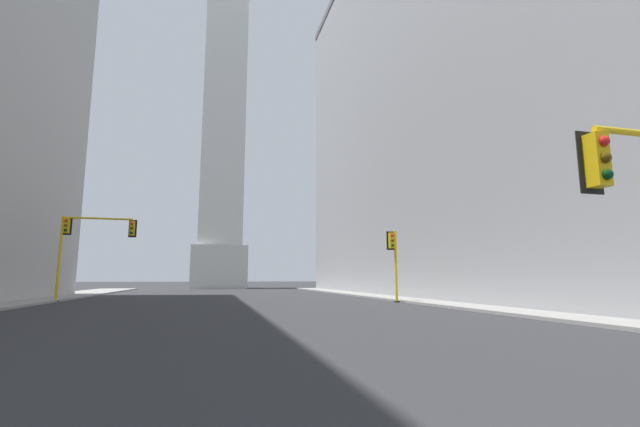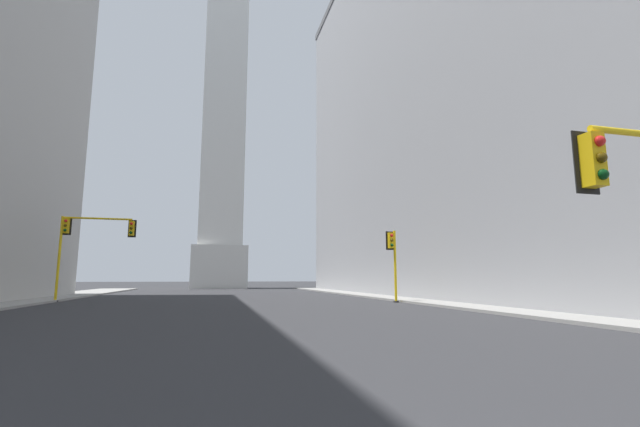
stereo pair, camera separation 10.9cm
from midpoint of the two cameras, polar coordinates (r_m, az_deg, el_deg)
The scene contains 5 objects.
sidewalk_right at distance 30.26m, azimuth 16.80°, elevation -11.27°, with size 5.00×85.41×0.15m, color gray.
building_right at distance 47.17m, azimuth 23.40°, elevation 15.91°, with size 23.51×59.93×41.34m.
obelisk at distance 76.43m, azimuth -12.62°, elevation 12.23°, with size 8.61×8.61×60.27m.
traffic_light_mid_left at distance 35.62m, azimuth -28.63°, elevation -2.70°, with size 5.20×0.51×6.13m.
traffic_light_mid_right at distance 30.59m, azimuth 9.81°, elevation -5.42°, with size 0.78×0.51×5.00m.
Camera 2 is at (-1.20, -0.38, 1.69)m, focal length 24.00 mm.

